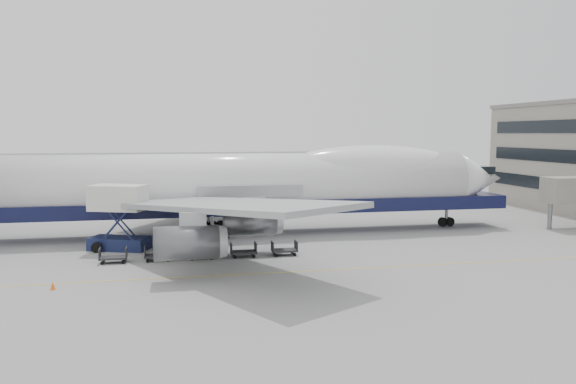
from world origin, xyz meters
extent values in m
plane|color=gray|center=(0.00, 0.00, 0.00)|extent=(260.00, 260.00, 0.00)
cube|color=gold|center=(0.00, -6.00, 0.01)|extent=(60.00, 0.15, 0.01)
cylinder|color=slate|center=(36.00, 8.00, 1.50)|extent=(0.50, 0.50, 3.00)
cube|color=slate|center=(-10.00, 70.00, 3.50)|extent=(110.00, 8.00, 7.00)
cylinder|color=white|center=(0.00, 12.00, 5.70)|extent=(52.00, 6.40, 6.40)
cube|color=#0E1136|center=(1.00, 12.00, 3.14)|extent=(60.00, 5.76, 1.50)
cone|color=white|center=(29.00, 12.00, 5.70)|extent=(6.00, 6.40, 6.40)
ellipsoid|color=white|center=(15.60, 12.00, 7.46)|extent=(20.67, 5.78, 4.56)
cube|color=#9EA0A3|center=(-3.00, -2.28, 5.10)|extent=(20.35, 26.74, 2.26)
cube|color=#9EA0A3|center=(-3.00, 26.28, 5.10)|extent=(20.35, 26.74, 2.26)
cylinder|color=#595B60|center=(-6.00, 31.00, 2.90)|extent=(4.80, 2.60, 2.60)
cylinder|color=#595B60|center=(0.00, 22.00, 2.90)|extent=(4.80, 2.60, 2.60)
cylinder|color=#595B60|center=(0.00, 2.00, 2.90)|extent=(4.80, 2.60, 2.60)
cylinder|color=#595B60|center=(-6.00, -7.00, 2.90)|extent=(4.80, 2.60, 2.60)
cylinder|color=slate|center=(25.00, 12.00, 1.25)|extent=(0.36, 0.36, 2.50)
cylinder|color=black|center=(25.00, 12.00, 0.55)|extent=(1.10, 0.45, 1.10)
cylinder|color=slate|center=(-3.00, 9.00, 1.25)|extent=(0.36, 0.36, 2.50)
cylinder|color=black|center=(-3.00, 9.00, 0.55)|extent=(1.10, 0.45, 1.10)
cylinder|color=slate|center=(-3.00, 15.00, 1.25)|extent=(0.36, 0.36, 2.50)
cylinder|color=black|center=(-3.00, 15.00, 0.55)|extent=(1.10, 0.45, 1.10)
cube|color=#161E43|center=(-12.05, 5.92, 0.60)|extent=(6.04, 4.41, 1.20)
cube|color=silver|center=(-12.05, 5.92, 5.00)|extent=(5.71, 4.46, 2.40)
cube|color=#161E43|center=(-12.05, 4.72, 2.80)|extent=(3.67, 1.51, 4.30)
cube|color=#161E43|center=(-12.05, 7.12, 2.80)|extent=(3.67, 1.51, 4.30)
cube|color=slate|center=(-12.05, 7.67, 5.00)|extent=(2.92, 2.17, 0.15)
cylinder|color=black|center=(-14.02, 4.83, 0.49)|extent=(0.98, 0.38, 0.98)
cylinder|color=black|center=(-14.02, 7.01, 0.49)|extent=(0.98, 0.38, 0.98)
cylinder|color=black|center=(-10.09, 4.83, 0.49)|extent=(0.98, 0.38, 0.98)
cylinder|color=black|center=(-10.09, 7.01, 0.49)|extent=(0.98, 0.38, 0.98)
cone|color=#FF630D|center=(-15.45, -7.53, 0.28)|extent=(0.36, 0.36, 0.56)
cube|color=#FF630D|center=(-15.45, -7.53, 0.02)|extent=(0.38, 0.38, 0.03)
cube|color=#2D2D30|center=(-12.07, 0.24, 0.45)|extent=(2.30, 1.35, 0.18)
cube|color=#2D2D30|center=(-13.17, 0.24, 0.85)|extent=(0.08, 1.35, 0.90)
cube|color=#2D2D30|center=(-10.97, 0.24, 0.85)|extent=(0.08, 1.35, 0.90)
cylinder|color=black|center=(-12.92, -0.31, 0.15)|extent=(0.30, 0.12, 0.30)
cylinder|color=black|center=(-12.92, 0.79, 0.15)|extent=(0.30, 0.12, 0.30)
cylinder|color=black|center=(-11.22, -0.31, 0.15)|extent=(0.30, 0.12, 0.30)
cylinder|color=black|center=(-11.22, 0.79, 0.15)|extent=(0.30, 0.12, 0.30)
cube|color=#2D2D30|center=(-8.32, 0.24, 0.45)|extent=(2.30, 1.35, 0.18)
cube|color=#2D2D30|center=(-9.42, 0.24, 0.85)|extent=(0.08, 1.35, 0.90)
cube|color=#2D2D30|center=(-7.22, 0.24, 0.85)|extent=(0.08, 1.35, 0.90)
cylinder|color=black|center=(-9.17, -0.31, 0.15)|extent=(0.30, 0.12, 0.30)
cylinder|color=black|center=(-9.17, 0.79, 0.15)|extent=(0.30, 0.12, 0.30)
cylinder|color=black|center=(-7.47, -0.31, 0.15)|extent=(0.30, 0.12, 0.30)
cylinder|color=black|center=(-7.47, 0.79, 0.15)|extent=(0.30, 0.12, 0.30)
cube|color=#2D2D30|center=(-4.57, 0.24, 0.45)|extent=(2.30, 1.35, 0.18)
cube|color=#2D2D30|center=(-5.67, 0.24, 0.85)|extent=(0.08, 1.35, 0.90)
cube|color=#2D2D30|center=(-3.47, 0.24, 0.85)|extent=(0.08, 1.35, 0.90)
cylinder|color=black|center=(-5.42, -0.31, 0.15)|extent=(0.30, 0.12, 0.30)
cylinder|color=black|center=(-5.42, 0.79, 0.15)|extent=(0.30, 0.12, 0.30)
cylinder|color=black|center=(-3.72, -0.31, 0.15)|extent=(0.30, 0.12, 0.30)
cylinder|color=black|center=(-3.72, 0.79, 0.15)|extent=(0.30, 0.12, 0.30)
cube|color=#2D2D30|center=(-0.82, 0.24, 0.45)|extent=(2.30, 1.35, 0.18)
cube|color=#2D2D30|center=(-1.92, 0.24, 0.85)|extent=(0.08, 1.35, 0.90)
cube|color=#2D2D30|center=(0.28, 0.24, 0.85)|extent=(0.08, 1.35, 0.90)
cylinder|color=black|center=(-1.67, -0.31, 0.15)|extent=(0.30, 0.12, 0.30)
cylinder|color=black|center=(-1.67, 0.79, 0.15)|extent=(0.30, 0.12, 0.30)
cylinder|color=black|center=(0.03, -0.31, 0.15)|extent=(0.30, 0.12, 0.30)
cylinder|color=black|center=(0.03, 0.79, 0.15)|extent=(0.30, 0.12, 0.30)
cube|color=#2D2D30|center=(2.93, 0.24, 0.45)|extent=(2.30, 1.35, 0.18)
cube|color=#2D2D30|center=(1.83, 0.24, 0.85)|extent=(0.08, 1.35, 0.90)
cube|color=#2D2D30|center=(4.03, 0.24, 0.85)|extent=(0.08, 1.35, 0.90)
cylinder|color=black|center=(2.08, -0.31, 0.15)|extent=(0.30, 0.12, 0.30)
cylinder|color=black|center=(2.08, 0.79, 0.15)|extent=(0.30, 0.12, 0.30)
cylinder|color=black|center=(3.78, -0.31, 0.15)|extent=(0.30, 0.12, 0.30)
cylinder|color=black|center=(3.78, 0.79, 0.15)|extent=(0.30, 0.12, 0.30)
camera|label=1|loc=(-6.87, -49.11, 11.09)|focal=35.00mm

